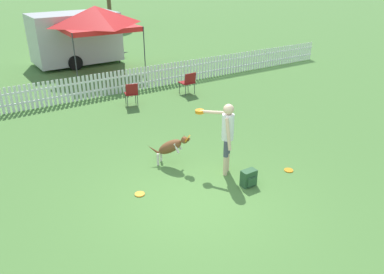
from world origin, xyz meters
name	(u,v)px	position (x,y,z in m)	size (l,w,h in m)	color
ground_plane	(197,200)	(0.00, 0.00, 0.00)	(240.00, 240.00, 0.00)	#4C7A38
handler_person	(226,130)	(1.22, 0.63, 1.11)	(0.61, 1.12, 1.76)	beige
leaping_dog	(171,147)	(0.32, 1.65, 0.51)	(0.85, 0.95, 0.88)	brown
frisbee_near_handler	(289,170)	(2.59, -0.15, 0.01)	(0.22, 0.22, 0.02)	orange
frisbee_near_dog	(140,194)	(-0.93, 0.85, 0.01)	(0.22, 0.22, 0.02)	orange
backpack_on_grass	(249,178)	(1.32, -0.14, 0.19)	(0.35, 0.24, 0.39)	#2D5633
picket_fence	(82,88)	(0.00, 7.72, 0.45)	(24.44, 0.04, 0.90)	white
folding_chair_blue_left	(188,81)	(3.66, 6.22, 0.51)	(0.53, 0.55, 0.86)	#333338
folding_chair_center	(131,92)	(1.27, 6.15, 0.51)	(0.51, 0.53, 0.84)	#333338
canopy_tent_main	(96,18)	(1.86, 10.93, 2.47)	(3.09, 3.09, 2.97)	#333338
equipment_trailer	(75,38)	(1.53, 13.34, 1.30)	(4.89, 2.47, 2.47)	#B7B7B7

